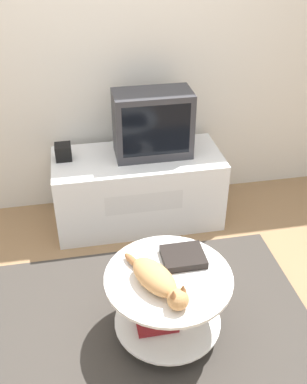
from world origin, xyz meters
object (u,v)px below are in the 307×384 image
Objects in this scene: tv at (153,124)px; speaker at (63,152)px; cat at (158,280)px; dvd_box at (183,257)px.

tv reaches higher than speaker.
tv is 1.16× the size of cat.
speaker is at bearing 172.06° from cat.
tv is 4.78× the size of speaker.
dvd_box is at bearing 110.16° from cat.
speaker is (-0.65, 0.04, -0.18)m from tv.
speaker is 0.24× the size of cat.
dvd_box is at bearing -91.68° from tv.
speaker is at bearing 118.96° from dvd_box.
speaker is 1.28m from dvd_box.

